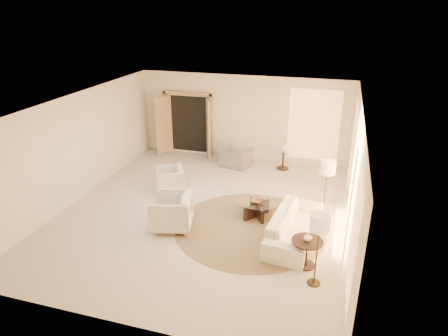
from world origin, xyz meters
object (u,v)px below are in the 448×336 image
(bowl, at_px, (257,201))
(end_vase, at_px, (308,237))
(accent_chair, at_px, (235,155))
(side_table, at_px, (283,158))
(side_vase, at_px, (284,147))
(end_table, at_px, (307,249))
(armchair_right, at_px, (171,210))
(armchair_left, at_px, (170,178))
(sofa, at_px, (294,226))
(floor_lamp_far, at_px, (320,226))
(floor_lamp_near, at_px, (328,170))
(coffee_table, at_px, (257,208))

(bowl, bearing_deg, end_vase, -50.78)
(accent_chair, height_order, side_table, accent_chair)
(accent_chair, distance_m, side_vase, 1.57)
(end_table, xyz_separation_m, end_vase, (0.00, 0.00, 0.27))
(armchair_right, height_order, end_vase, armchair_right)
(end_vase, relative_size, side_vase, 0.64)
(armchair_left, distance_m, side_vase, 3.77)
(side_vase, bearing_deg, side_table, 0.00)
(bowl, relative_size, side_vase, 1.13)
(sofa, relative_size, side_vase, 8.41)
(side_vase, bearing_deg, armchair_right, -114.40)
(floor_lamp_far, bearing_deg, floor_lamp_near, 90.00)
(armchair_right, relative_size, accent_chair, 0.99)
(armchair_left, xyz_separation_m, side_table, (2.80, 2.49, -0.01))
(sofa, height_order, armchair_left, armchair_left)
(sofa, xyz_separation_m, bowl, (-1.02, 0.76, 0.10))
(armchair_right, height_order, side_vase, armchair_right)
(end_table, distance_m, floor_lamp_far, 1.02)
(sofa, relative_size, floor_lamp_far, 1.53)
(sofa, bearing_deg, accent_chair, 38.40)
(floor_lamp_near, bearing_deg, bowl, -165.75)
(side_vase, bearing_deg, sofa, -77.85)
(end_vase, bearing_deg, bowl, 129.22)
(end_table, bearing_deg, sofa, 110.88)
(armchair_left, height_order, armchair_right, armchair_right)
(end_table, bearing_deg, armchair_right, 169.07)
(armchair_right, bearing_deg, side_vase, 141.51)
(end_table, bearing_deg, bowl, 129.22)
(armchair_right, xyz_separation_m, bowl, (1.81, 1.06, -0.03))
(floor_lamp_far, height_order, bowl, floor_lamp_far)
(floor_lamp_near, xyz_separation_m, side_vase, (-1.43, 2.86, -0.55))
(sofa, relative_size, accent_chair, 2.43)
(floor_lamp_near, bearing_deg, coffee_table, -165.75)
(end_table, xyz_separation_m, floor_lamp_near, (0.21, 2.08, 0.88))
(floor_lamp_far, bearing_deg, end_table, 112.49)
(floor_lamp_far, xyz_separation_m, bowl, (-1.58, 2.19, -0.83))
(floor_lamp_far, bearing_deg, side_table, 104.69)
(armchair_left, bearing_deg, sofa, 39.04)
(armchair_right, relative_size, end_vase, 5.39)
(floor_lamp_far, xyz_separation_m, side_vase, (-1.43, 5.45, -0.52))
(armchair_right, height_order, bowl, armchair_right)
(sofa, height_order, floor_lamp_near, floor_lamp_near)
(armchair_right, bearing_deg, floor_lamp_near, 99.27)
(bowl, bearing_deg, floor_lamp_near, 14.25)
(sofa, height_order, end_vase, end_vase)
(armchair_left, bearing_deg, end_table, 30.31)
(end_table, xyz_separation_m, floor_lamp_far, (0.21, -0.52, 0.85))
(floor_lamp_near, height_order, side_vase, floor_lamp_near)
(coffee_table, xyz_separation_m, floor_lamp_far, (1.58, -2.19, 1.01))
(accent_chair, height_order, end_vase, accent_chair)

